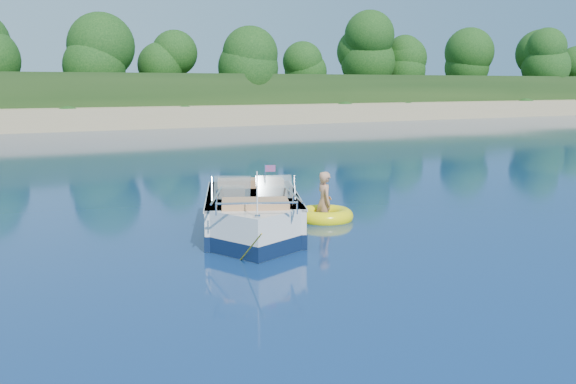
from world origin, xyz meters
The scene contains 6 objects.
ground centered at (0.00, 0.00, 0.00)m, with size 160.00×160.00×0.00m, color #0A2348.
shoreline centered at (0.00, 63.77, 0.98)m, with size 170.00×59.00×6.00m.
treeline centered at (0.04, 41.01, 5.55)m, with size 150.00×7.12×8.19m.
motorboat centered at (-0.86, 1.35, 0.36)m, with size 3.27×5.19×1.83m.
tow_tube centered at (1.22, 1.89, 0.09)m, with size 1.73×1.73×0.36m.
boy centered at (1.25, 1.97, 0.00)m, with size 0.55×0.36×1.52m, color tan.
Camera 1 is at (-6.43, -10.71, 3.13)m, focal length 40.00 mm.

